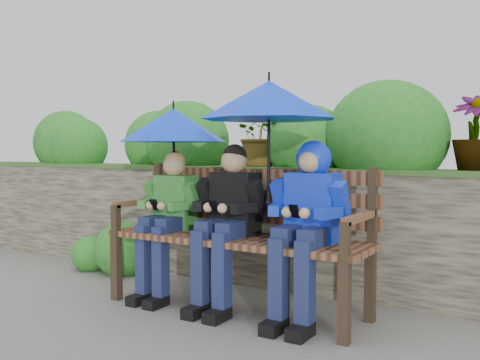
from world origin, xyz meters
The scene contains 8 objects.
ground centered at (0.00, 0.00, 0.00)m, with size 60.00×60.00×0.00m, color slate.
garden_backdrop centered at (0.03, 1.59, 0.64)m, with size 8.00×2.87×1.87m.
park_bench centered at (0.06, 0.01, 0.60)m, with size 2.01×0.59×1.06m.
boy_left centered at (-0.56, -0.08, 0.67)m, with size 0.47×0.55×1.17m.
boy_middle centered at (0.01, -0.09, 0.70)m, with size 0.52×0.60×1.22m.
boy_right centered at (0.64, -0.08, 0.75)m, with size 0.53×0.64×1.24m.
umbrella_left centered at (-0.55, -0.02, 1.37)m, with size 0.86×0.86×0.80m.
umbrella_right centered at (0.34, -0.07, 1.53)m, with size 0.97×0.97×0.94m.
Camera 1 is at (2.11, -3.38, 1.18)m, focal length 40.00 mm.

